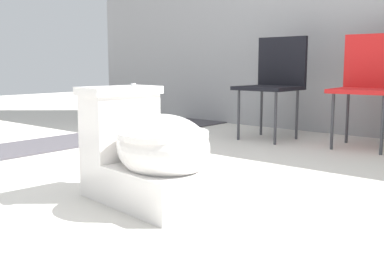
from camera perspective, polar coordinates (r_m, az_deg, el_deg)
The scene contains 5 objects.
ground_plane at distance 2.29m, azimuth -6.99°, elevation -7.37°, with size 14.00×14.00×0.00m, color beige.
gravel_strip at distance 3.66m, azimuth -16.12°, elevation -1.73°, with size 0.56×8.00×0.01m, color #423F44.
toilet at distance 1.98m, azimuth -5.52°, elevation -3.22°, with size 0.67×0.44×0.52m.
folding_chair_left at distance 3.76m, azimuth 10.52°, elevation 6.47°, with size 0.45×0.45×0.83m.
folding_chair_middle at distance 3.55m, azimuth 21.63°, elevation 5.96°, with size 0.47×0.47×0.83m.
Camera 1 is at (1.62, -1.50, 0.60)m, focal length 42.00 mm.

